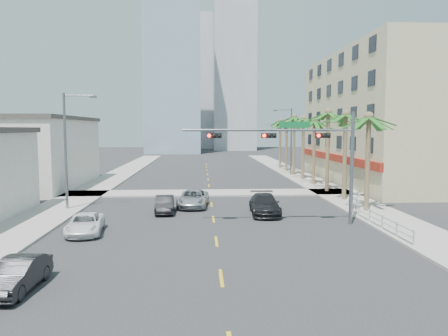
% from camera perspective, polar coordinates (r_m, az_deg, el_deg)
% --- Properties ---
extents(ground, '(260.00, 260.00, 0.00)m').
position_cam_1_polar(ground, '(20.89, -0.61, -12.37)').
color(ground, '#262628').
rests_on(ground, ground).
extents(sidewalk_right, '(4.00, 120.00, 0.15)m').
position_cam_1_polar(sidewalk_right, '(42.37, 14.70, -3.45)').
color(sidewalk_right, gray).
rests_on(sidewalk_right, ground).
extents(sidewalk_left, '(4.00, 120.00, 0.15)m').
position_cam_1_polar(sidewalk_left, '(41.90, -18.46, -3.64)').
color(sidewalk_left, gray).
rests_on(sidewalk_left, ground).
extents(sidewalk_cross, '(80.00, 4.00, 0.15)m').
position_cam_1_polar(sidewalk_cross, '(42.37, -1.84, -3.28)').
color(sidewalk_cross, gray).
rests_on(sidewalk_cross, ground).
extents(building_right, '(15.25, 28.00, 15.00)m').
position_cam_1_polar(building_right, '(54.88, 21.71, 6.05)').
color(building_right, '#C6B78B').
rests_on(building_right, ground).
extents(building_left_far, '(11.00, 18.00, 7.20)m').
position_cam_1_polar(building_left_far, '(51.49, -24.26, 1.71)').
color(building_left_far, beige).
rests_on(building_left_far, ground).
extents(tower_far_left, '(14.00, 14.00, 48.00)m').
position_cam_1_polar(tower_far_left, '(116.48, -6.67, 13.87)').
color(tower_far_left, '#99B2C6').
rests_on(tower_far_left, ground).
extents(tower_far_right, '(12.00, 12.00, 60.00)m').
position_cam_1_polar(tower_far_right, '(132.41, 1.38, 15.47)').
color(tower_far_right, '#ADADB2').
rests_on(tower_far_right, ground).
extents(tower_far_center, '(16.00, 16.00, 42.00)m').
position_cam_1_polar(tower_far_center, '(145.66, -3.89, 10.94)').
color(tower_far_center, '#ADADB2').
rests_on(tower_far_center, ground).
extents(traffic_signal_mast, '(11.12, 0.54, 7.20)m').
position_cam_1_polar(traffic_signal_mast, '(28.65, 10.36, 2.62)').
color(traffic_signal_mast, slate).
rests_on(traffic_signal_mast, ground).
extents(palm_tree_0, '(4.80, 4.80, 7.80)m').
position_cam_1_polar(palm_tree_0, '(34.24, 18.40, 6.22)').
color(palm_tree_0, brown).
rests_on(palm_tree_0, ground).
extents(palm_tree_1, '(4.80, 4.80, 8.16)m').
position_cam_1_polar(palm_tree_1, '(39.14, 15.63, 6.64)').
color(palm_tree_1, brown).
rests_on(palm_tree_1, ground).
extents(palm_tree_2, '(4.80, 4.80, 8.52)m').
position_cam_1_polar(palm_tree_2, '(44.11, 13.48, 6.95)').
color(palm_tree_2, brown).
rests_on(palm_tree_2, ground).
extents(palm_tree_3, '(4.80, 4.80, 7.80)m').
position_cam_1_polar(palm_tree_3, '(49.10, 11.74, 5.97)').
color(palm_tree_3, brown).
rests_on(palm_tree_3, ground).
extents(palm_tree_4, '(4.80, 4.80, 8.16)m').
position_cam_1_polar(palm_tree_4, '(54.16, 10.34, 6.28)').
color(palm_tree_4, brown).
rests_on(palm_tree_4, ground).
extents(palm_tree_5, '(4.80, 4.80, 8.52)m').
position_cam_1_polar(palm_tree_5, '(59.24, 9.19, 6.53)').
color(palm_tree_5, brown).
rests_on(palm_tree_5, ground).
extents(palm_tree_6, '(4.80, 4.80, 7.80)m').
position_cam_1_polar(palm_tree_6, '(64.32, 8.20, 5.81)').
color(palm_tree_6, brown).
rests_on(palm_tree_6, ground).
extents(palm_tree_7, '(4.80, 4.80, 8.16)m').
position_cam_1_polar(palm_tree_7, '(69.43, 7.37, 6.05)').
color(palm_tree_7, brown).
rests_on(palm_tree_7, ground).
extents(streetlight_left, '(2.55, 0.25, 9.00)m').
position_cam_1_polar(streetlight_left, '(35.42, -19.70, 2.86)').
color(streetlight_left, slate).
rests_on(streetlight_left, ground).
extents(streetlight_right, '(2.55, 0.25, 9.00)m').
position_cam_1_polar(streetlight_right, '(59.11, 8.58, 3.90)').
color(streetlight_right, slate).
rests_on(streetlight_right, ground).
extents(guardrail, '(0.08, 8.08, 1.00)m').
position_cam_1_polar(guardrail, '(28.74, 19.98, -6.43)').
color(guardrail, silver).
rests_on(guardrail, ground).
extents(car_parked_mid, '(1.50, 3.89, 1.27)m').
position_cam_1_polar(car_parked_mid, '(19.19, -25.37, -12.49)').
color(car_parked_mid, black).
rests_on(car_parked_mid, ground).
extents(car_parked_far, '(2.47, 4.49, 1.19)m').
position_cam_1_polar(car_parked_far, '(27.64, -17.68, -6.98)').
color(car_parked_far, white).
rests_on(car_parked_far, ground).
extents(car_lane_left, '(1.52, 3.91, 1.27)m').
position_cam_1_polar(car_lane_left, '(33.11, -7.75, -4.72)').
color(car_lane_left, black).
rests_on(car_lane_left, ground).
extents(car_lane_center, '(2.66, 5.08, 1.37)m').
position_cam_1_polar(car_lane_center, '(35.31, -4.06, -3.99)').
color(car_lane_center, silver).
rests_on(car_lane_center, ground).
extents(car_lane_right, '(2.27, 5.16, 1.47)m').
position_cam_1_polar(car_lane_right, '(32.34, 5.32, -4.75)').
color(car_lane_right, black).
rests_on(car_lane_right, ground).
extents(pedestrian, '(0.69, 0.55, 1.65)m').
position_cam_1_polar(pedestrian, '(33.23, 16.66, -4.26)').
color(pedestrian, silver).
rests_on(pedestrian, sidewalk_right).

